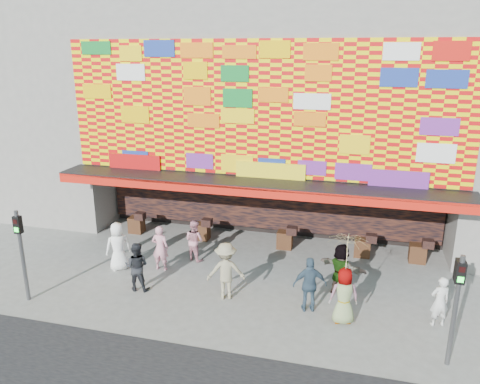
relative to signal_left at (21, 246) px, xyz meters
The scene contains 15 objects.
ground 6.64m from the signal_left, 13.61° to the left, with size 90.00×90.00×0.00m, color slate.
shop_building 11.98m from the signal_left, 57.35° to the left, with size 15.20×9.40×10.00m.
neighbor_left 12.40m from the signal_left, 125.59° to the left, with size 11.00×8.00×12.00m, color gray.
signal_left is the anchor object (origin of this frame).
signal_right 12.40m from the signal_left, ahead, with size 0.22×0.20×3.00m.
ped_a 3.35m from the signal_left, 57.12° to the left, with size 0.87×0.57×1.78m, color white.
ped_b 4.55m from the signal_left, 43.88° to the left, with size 0.61×0.40×1.67m, color pink.
ped_c 3.57m from the signal_left, 26.22° to the left, with size 0.80×0.63×1.65m, color #222327.
ped_d 6.36m from the signal_left, 16.19° to the left, with size 1.21×0.70×1.87m, color gray.
ped_e 8.91m from the signal_left, 10.77° to the left, with size 1.02×0.42×1.74m, color #374C60.
ped_f 10.03m from the signal_left, 17.03° to the left, with size 1.61×0.51×1.74m, color gray.
ped_g 9.86m from the signal_left, ahead, with size 0.83×0.54×1.71m, color gray.
ped_h 12.56m from the signal_left, ahead, with size 0.55×0.36×1.52m, color silver.
ped_i 5.94m from the signal_left, 45.56° to the left, with size 0.76×0.59×1.57m, color #D08695.
parasol 9.82m from the signal_left, ahead, with size 1.19×1.21×1.98m.
Camera 1 is at (3.71, -12.56, 7.64)m, focal length 35.00 mm.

